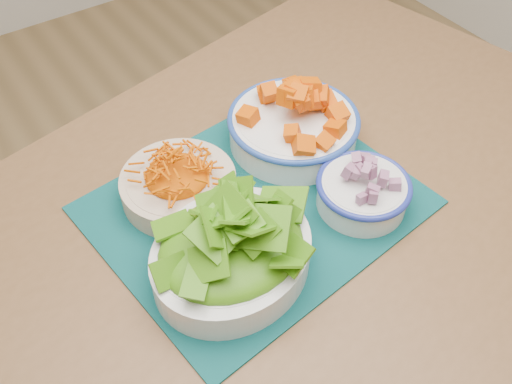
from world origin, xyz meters
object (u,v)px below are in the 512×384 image
onion_bowl (363,188)px  squash_bowl (294,119)px  carrot_bowl (178,182)px  table (289,234)px  lettuce_bowl (231,245)px  placemat (256,205)px

onion_bowl → squash_bowl: bearing=90.3°
onion_bowl → carrot_bowl: bearing=142.0°
carrot_bowl → squash_bowl: 0.24m
carrot_bowl → onion_bowl: (0.24, -0.18, 0.00)m
table → onion_bowl: onion_bowl is taller
carrot_bowl → table: bearing=-36.9°
lettuce_bowl → onion_bowl: size_ratio=1.59×
table → lettuce_bowl: 0.23m
onion_bowl → placemat: bearing=146.0°
placemat → squash_bowl: squash_bowl is taller
placemat → lettuce_bowl: bearing=-145.8°
carrot_bowl → lettuce_bowl: (-0.01, -0.17, 0.03)m
table → squash_bowl: bearing=40.5°
placemat → lettuce_bowl: (-0.10, -0.09, 0.06)m
carrot_bowl → lettuce_bowl: lettuce_bowl is taller
placemat → onion_bowl: onion_bowl is taller
table → lettuce_bowl: bearing=-170.4°
squash_bowl → onion_bowl: squash_bowl is taller
table → lettuce_bowl: lettuce_bowl is taller
carrot_bowl → onion_bowl: 0.30m
carrot_bowl → lettuce_bowl: 0.18m
table → onion_bowl: bearing=-51.9°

